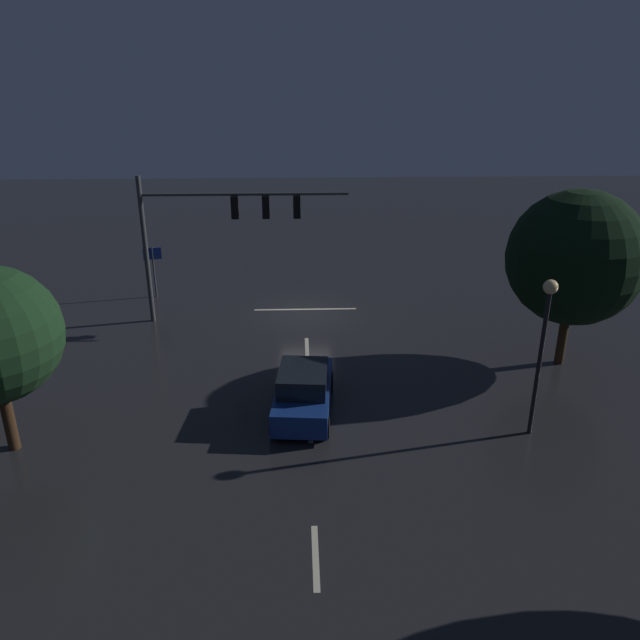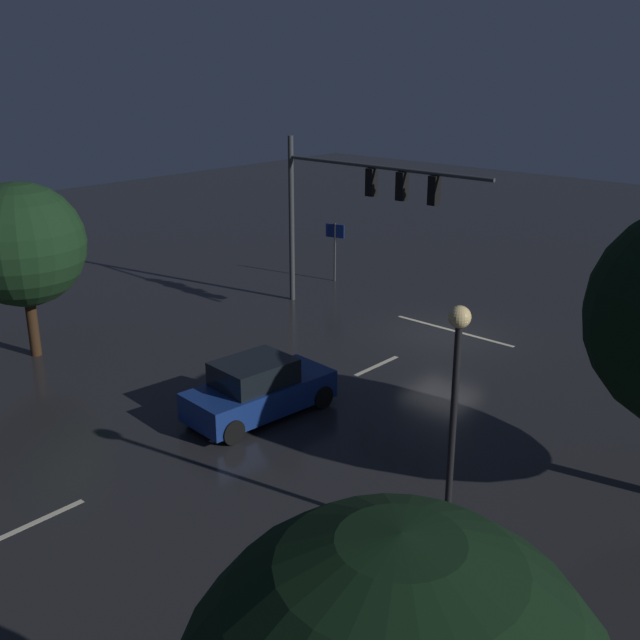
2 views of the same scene
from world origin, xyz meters
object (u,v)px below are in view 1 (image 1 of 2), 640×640
car_approaching (304,391)px  route_sign (153,261)px  traffic_signal_assembly (219,220)px  street_lamp_left_kerb (544,330)px  tree_left_near (575,258)px

car_approaching → route_sign: (7.48, -11.85, 1.12)m
traffic_signal_assembly → car_approaching: bearing=112.9°
street_lamp_left_kerb → car_approaching: bearing=-12.5°
car_approaching → street_lamp_left_kerb: (-7.30, 1.62, 2.85)m
traffic_signal_assembly → street_lamp_left_kerb: 14.95m
car_approaching → street_lamp_left_kerb: bearing=167.5°
traffic_signal_assembly → car_approaching: size_ratio=2.04×
traffic_signal_assembly → route_sign: (3.88, -3.29, -2.82)m
street_lamp_left_kerb → traffic_signal_assembly: bearing=-43.0°
traffic_signal_assembly → tree_left_near: tree_left_near is taller
car_approaching → street_lamp_left_kerb: size_ratio=0.86×
tree_left_near → street_lamp_left_kerb: bearing=59.4°
traffic_signal_assembly → route_sign: bearing=-40.4°
car_approaching → tree_left_near: size_ratio=0.65×
traffic_signal_assembly → car_approaching: traffic_signal_assembly is taller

